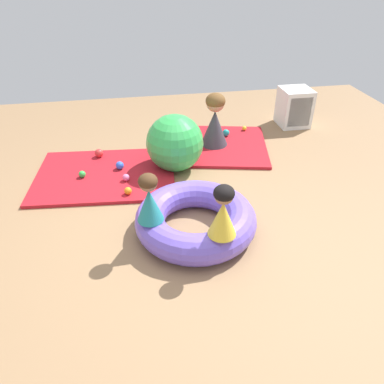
{
  "coord_description": "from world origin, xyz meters",
  "views": [
    {
      "loc": [
        -0.43,
        -2.76,
        2.28
      ],
      "look_at": [
        0.09,
        0.18,
        0.32
      ],
      "focal_mm": 34.53,
      "sensor_mm": 36.0,
      "label": 1
    }
  ],
  "objects_px": {
    "play_ball_pink": "(210,127)",
    "play_ball_blue": "(120,165)",
    "play_ball_yellow": "(244,128)",
    "play_ball_green": "(82,174)",
    "play_ball_orange": "(128,191)",
    "adult_seated": "(215,120)",
    "child_in_teal": "(149,198)",
    "storage_cube": "(295,108)",
    "inflatable_cushion": "(196,219)",
    "child_in_yellow": "(223,211)",
    "play_ball_teal": "(226,133)",
    "play_ball_red": "(99,153)",
    "play_ball_pink_second": "(126,178)",
    "exercise_ball_large": "(175,143)"
  },
  "relations": [
    {
      "from": "inflatable_cushion",
      "to": "play_ball_pink",
      "type": "relative_size",
      "value": 17.48
    },
    {
      "from": "play_ball_pink_second",
      "to": "exercise_ball_large",
      "type": "bearing_deg",
      "value": 23.03
    },
    {
      "from": "play_ball_blue",
      "to": "exercise_ball_large",
      "type": "xyz_separation_m",
      "value": [
        0.68,
        -0.03,
        0.26
      ]
    },
    {
      "from": "child_in_yellow",
      "to": "play_ball_green",
      "type": "relative_size",
      "value": 5.84
    },
    {
      "from": "play_ball_red",
      "to": "storage_cube",
      "type": "distance_m",
      "value": 2.99
    },
    {
      "from": "play_ball_yellow",
      "to": "play_ball_green",
      "type": "bearing_deg",
      "value": -156.87
    },
    {
      "from": "child_in_teal",
      "to": "storage_cube",
      "type": "distance_m",
      "value": 3.38
    },
    {
      "from": "inflatable_cushion",
      "to": "play_ball_blue",
      "type": "bearing_deg",
      "value": 118.73
    },
    {
      "from": "child_in_teal",
      "to": "play_ball_pink",
      "type": "xyz_separation_m",
      "value": [
        1.07,
        2.38,
        -0.44
      ]
    },
    {
      "from": "play_ball_red",
      "to": "storage_cube",
      "type": "bearing_deg",
      "value": 12.2
    },
    {
      "from": "play_ball_orange",
      "to": "exercise_ball_large",
      "type": "bearing_deg",
      "value": 42.55
    },
    {
      "from": "play_ball_pink",
      "to": "play_ball_green",
      "type": "height_order",
      "value": "play_ball_green"
    },
    {
      "from": "play_ball_orange",
      "to": "adult_seated",
      "type": "bearing_deg",
      "value": 41.18
    },
    {
      "from": "adult_seated",
      "to": "play_ball_red",
      "type": "relative_size",
      "value": 6.64
    },
    {
      "from": "adult_seated",
      "to": "play_ball_blue",
      "type": "relative_size",
      "value": 7.26
    },
    {
      "from": "play_ball_green",
      "to": "play_ball_pink_second",
      "type": "bearing_deg",
      "value": -18.38
    },
    {
      "from": "play_ball_red",
      "to": "play_ball_yellow",
      "type": "distance_m",
      "value": 2.14
    },
    {
      "from": "child_in_yellow",
      "to": "play_ball_pink_second",
      "type": "relative_size",
      "value": 5.7
    },
    {
      "from": "child_in_yellow",
      "to": "play_ball_teal",
      "type": "xyz_separation_m",
      "value": [
        0.67,
        2.41,
        -0.43
      ]
    },
    {
      "from": "play_ball_blue",
      "to": "storage_cube",
      "type": "xyz_separation_m",
      "value": [
        2.65,
        1.0,
        0.19
      ]
    },
    {
      "from": "play_ball_red",
      "to": "play_ball_green",
      "type": "xyz_separation_m",
      "value": [
        -0.18,
        -0.49,
        -0.01
      ]
    },
    {
      "from": "adult_seated",
      "to": "inflatable_cushion",
      "type": "bearing_deg",
      "value": 68.82
    },
    {
      "from": "play_ball_blue",
      "to": "play_ball_green",
      "type": "xyz_separation_m",
      "value": [
        -0.44,
        -0.12,
        -0.01
      ]
    },
    {
      "from": "play_ball_pink",
      "to": "play_ball_orange",
      "type": "relative_size",
      "value": 0.79
    },
    {
      "from": "play_ball_teal",
      "to": "exercise_ball_large",
      "type": "height_order",
      "value": "exercise_ball_large"
    },
    {
      "from": "play_ball_green",
      "to": "play_ball_orange",
      "type": "distance_m",
      "value": 0.69
    },
    {
      "from": "child_in_teal",
      "to": "play_ball_pink_second",
      "type": "distance_m",
      "value": 1.2
    },
    {
      "from": "play_ball_teal",
      "to": "play_ball_red",
      "type": "bearing_deg",
      "value": -169.12
    },
    {
      "from": "child_in_yellow",
      "to": "play_ball_pink_second",
      "type": "bearing_deg",
      "value": 137.85
    },
    {
      "from": "play_ball_teal",
      "to": "play_ball_yellow",
      "type": "height_order",
      "value": "play_ball_teal"
    },
    {
      "from": "play_ball_yellow",
      "to": "play_ball_pink_second",
      "type": "bearing_deg",
      "value": -147.21
    },
    {
      "from": "child_in_teal",
      "to": "play_ball_orange",
      "type": "distance_m",
      "value": 0.94
    },
    {
      "from": "inflatable_cushion",
      "to": "child_in_yellow",
      "type": "distance_m",
      "value": 0.58
    },
    {
      "from": "child_in_yellow",
      "to": "play_ball_yellow",
      "type": "relative_size",
      "value": 7.3
    },
    {
      "from": "inflatable_cushion",
      "to": "play_ball_yellow",
      "type": "xyz_separation_m",
      "value": [
        1.13,
        2.13,
        -0.07
      ]
    },
    {
      "from": "play_ball_pink",
      "to": "play_ball_blue",
      "type": "distance_m",
      "value": 1.67
    },
    {
      "from": "play_ball_pink",
      "to": "play_ball_yellow",
      "type": "height_order",
      "value": "same"
    },
    {
      "from": "play_ball_blue",
      "to": "exercise_ball_large",
      "type": "bearing_deg",
      "value": -2.48
    },
    {
      "from": "play_ball_teal",
      "to": "storage_cube",
      "type": "xyz_separation_m",
      "value": [
        1.14,
        0.29,
        0.19
      ]
    },
    {
      "from": "play_ball_pink_second",
      "to": "play_ball_pink",
      "type": "bearing_deg",
      "value": 44.89
    },
    {
      "from": "play_ball_blue",
      "to": "storage_cube",
      "type": "distance_m",
      "value": 2.84
    },
    {
      "from": "play_ball_green",
      "to": "play_ball_pink_second",
      "type": "height_order",
      "value": "play_ball_pink_second"
    },
    {
      "from": "play_ball_yellow",
      "to": "play_ball_green",
      "type": "relative_size",
      "value": 0.8
    },
    {
      "from": "play_ball_red",
      "to": "play_ball_orange",
      "type": "relative_size",
      "value": 1.29
    },
    {
      "from": "play_ball_pink",
      "to": "play_ball_blue",
      "type": "bearing_deg",
      "value": -143.79
    },
    {
      "from": "child_in_teal",
      "to": "play_ball_green",
      "type": "bearing_deg",
      "value": -106.01
    },
    {
      "from": "inflatable_cushion",
      "to": "play_ball_yellow",
      "type": "height_order",
      "value": "inflatable_cushion"
    },
    {
      "from": "adult_seated",
      "to": "storage_cube",
      "type": "bearing_deg",
      "value": -161.96
    },
    {
      "from": "play_ball_blue",
      "to": "play_ball_orange",
      "type": "relative_size",
      "value": 1.18
    },
    {
      "from": "play_ball_green",
      "to": "exercise_ball_large",
      "type": "height_order",
      "value": "exercise_ball_large"
    }
  ]
}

